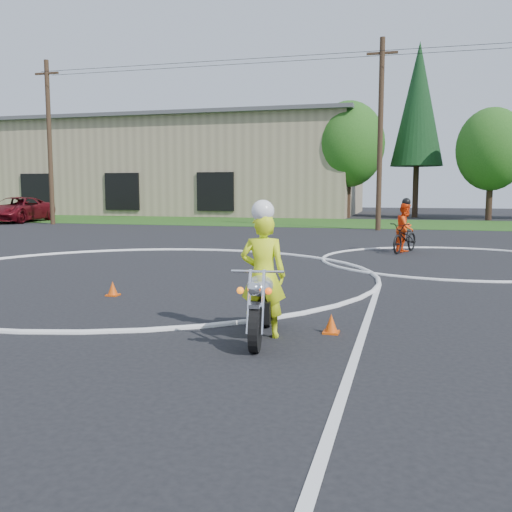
% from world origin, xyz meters
% --- Properties ---
extents(ground, '(120.00, 120.00, 0.00)m').
position_xyz_m(ground, '(0.00, 0.00, 0.00)').
color(ground, black).
rests_on(ground, ground).
extents(grass_strip, '(120.00, 10.00, 0.02)m').
position_xyz_m(grass_strip, '(0.00, 27.00, 0.01)').
color(grass_strip, '#1E4714').
rests_on(grass_strip, ground).
extents(course_markings, '(19.05, 19.05, 0.12)m').
position_xyz_m(course_markings, '(2.17, 4.35, 0.01)').
color(course_markings, silver).
rests_on(course_markings, ground).
extents(primary_motorcycle, '(0.73, 2.09, 1.10)m').
position_xyz_m(primary_motorcycle, '(4.58, -2.27, 0.53)').
color(primary_motorcycle, black).
rests_on(primary_motorcycle, ground).
extents(rider_primary_grp, '(0.73, 0.53, 2.04)m').
position_xyz_m(rider_primary_grp, '(4.57, -2.13, 0.98)').
color(rider_primary_grp, '#E5FF1A').
rests_on(rider_primary_grp, ground).
extents(rider_second_grp, '(1.33, 2.08, 1.89)m').
position_xyz_m(rider_second_grp, '(6.50, 10.22, 0.67)').
color(rider_second_grp, black).
rests_on(rider_second_grp, ground).
extents(pickup_grp, '(3.55, 6.33, 1.67)m').
position_xyz_m(pickup_grp, '(-18.68, 22.39, 0.83)').
color(pickup_grp, '#550911').
rests_on(pickup_grp, ground).
extents(traffic_cones, '(11.87, 12.26, 0.30)m').
position_xyz_m(traffic_cones, '(8.06, 3.89, 0.14)').
color(traffic_cones, '#E04D0B').
rests_on(traffic_cones, ground).
extents(warehouse, '(41.00, 17.00, 8.30)m').
position_xyz_m(warehouse, '(-18.00, 39.99, 4.16)').
color(warehouse, tan).
rests_on(warehouse, ground).
extents(utility_poles, '(41.60, 1.12, 10.00)m').
position_xyz_m(utility_poles, '(5.00, 21.00, 5.20)').
color(utility_poles, '#473321').
rests_on(utility_poles, ground).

